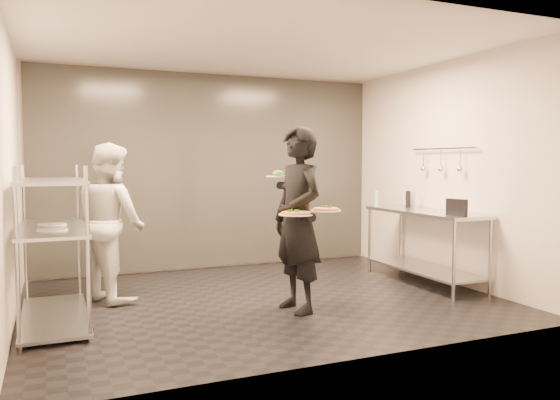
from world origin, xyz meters
name	(u,v)px	position (x,y,z in m)	size (l,w,h in m)	color
room_shell	(230,172)	(0.00, 1.18, 1.40)	(5.00, 4.00, 2.80)	black
pass_rack	(53,242)	(-2.15, 0.00, 0.77)	(0.60, 1.60, 1.50)	#ACAFB3
prep_counter	(424,234)	(2.18, 0.00, 0.63)	(0.60, 1.80, 0.92)	#ACAFB3
utensil_rail	(442,161)	(2.43, 0.00, 1.55)	(0.07, 1.20, 0.31)	#ACAFB3
waiter	(298,220)	(0.16, -0.57, 0.94)	(0.69, 0.45, 1.89)	black
chef	(111,222)	(-1.55, 0.67, 0.87)	(0.85, 0.66, 1.74)	silver
pizza_plate_near	(296,213)	(0.02, -0.82, 1.03)	(0.34, 0.34, 0.05)	white
pizza_plate_far	(326,210)	(0.36, -0.80, 1.06)	(0.30, 0.30, 0.05)	white
salad_plate	(278,174)	(0.07, -0.25, 1.40)	(0.25, 0.25, 0.07)	white
pos_monitor	(457,208)	(2.06, -0.72, 1.02)	(0.05, 0.27, 0.20)	black
bottle_green	(377,198)	(1.98, 0.80, 1.03)	(0.06, 0.06, 0.22)	#94A195
bottle_clear	(413,200)	(2.34, 0.47, 1.03)	(0.06, 0.06, 0.21)	#94A195
bottle_dark	(408,199)	(2.23, 0.41, 1.03)	(0.07, 0.07, 0.23)	black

